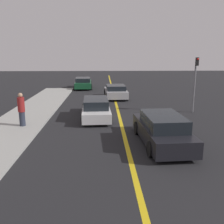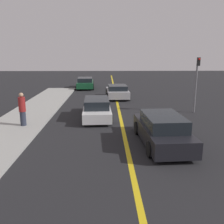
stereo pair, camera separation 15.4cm
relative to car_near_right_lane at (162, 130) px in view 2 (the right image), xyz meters
name	(u,v)px [view 2 (the right image)]	position (x,y,z in m)	size (l,w,h in m)	color
road_center_line	(120,114)	(-1.63, 5.83, -0.68)	(0.20, 60.00, 0.01)	gold
sidewalk_left	(16,126)	(-7.67, 2.87, -0.61)	(3.13, 30.07, 0.15)	#9E9E99
car_near_right_lane	(162,130)	(0.00, 0.00, 0.00)	(2.14, 4.86, 1.43)	black
car_ahead_center	(97,108)	(-3.16, 4.92, -0.07)	(2.00, 4.82, 1.29)	silver
car_far_distant	(117,92)	(-1.53, 11.98, -0.07)	(2.16, 3.97, 1.23)	#9E9EA3
car_parked_left_lot	(85,83)	(-5.04, 18.62, -0.05)	(2.19, 4.48, 1.28)	#144728
pedestrian_mid_group	(22,109)	(-7.18, 2.68, 0.40)	(0.38, 0.38, 1.85)	#282D3D
traffic_light	(197,79)	(3.65, 6.14, 1.67)	(0.18, 0.40, 3.81)	slate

